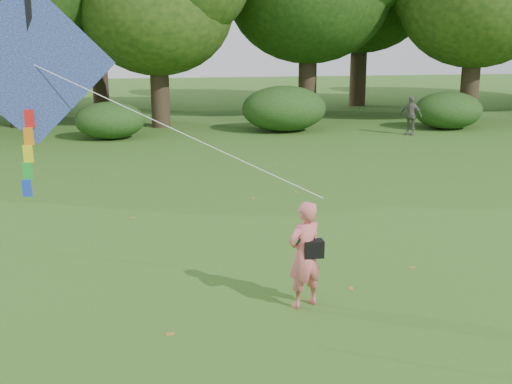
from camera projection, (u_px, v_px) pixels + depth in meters
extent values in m
plane|color=#265114|center=(338.00, 326.00, 9.05)|extent=(100.00, 100.00, 0.00)
imported|color=#D66564|center=(305.00, 255.00, 9.55)|extent=(0.71, 0.61, 1.64)
imported|color=#67635C|center=(411.00, 115.00, 25.55)|extent=(0.92, 0.90, 1.55)
cube|color=black|center=(313.00, 249.00, 9.51)|extent=(0.30, 0.20, 0.26)
cylinder|color=black|center=(306.00, 229.00, 9.41)|extent=(0.33, 0.14, 0.47)
cube|color=#24349F|center=(32.00, 64.00, 9.12)|extent=(2.33, 0.51, 2.37)
cube|color=black|center=(32.00, 64.00, 9.15)|extent=(0.17, 0.34, 2.16)
cylinder|color=white|center=(179.00, 132.00, 9.22)|extent=(4.08, 0.97, 1.92)
cube|color=red|center=(29.00, 118.00, 9.32)|extent=(0.14, 0.06, 0.26)
cube|color=orange|center=(29.00, 136.00, 9.38)|extent=(0.14, 0.06, 0.26)
cube|color=yellow|center=(28.00, 154.00, 9.44)|extent=(0.14, 0.06, 0.26)
cube|color=green|center=(27.00, 171.00, 9.49)|extent=(0.14, 0.06, 0.26)
cube|color=blue|center=(27.00, 188.00, 9.55)|extent=(0.14, 0.06, 0.26)
cylinder|color=#3A2D1E|center=(17.00, 82.00, 27.38)|extent=(0.88, 0.88, 3.85)
cylinder|color=#3A2D1E|center=(160.00, 90.00, 27.47)|extent=(0.80, 0.80, 3.15)
ellipsoid|color=#1E3F11|center=(157.00, 10.00, 26.66)|extent=(6.40, 6.40, 5.44)
cylinder|color=#3A2D1E|center=(307.00, 79.00, 30.45)|extent=(0.86, 0.86, 3.67)
cylinder|color=#3A2D1E|center=(470.00, 84.00, 29.21)|extent=(0.83, 0.83, 3.43)
ellipsoid|color=#1E3F11|center=(477.00, 2.00, 28.33)|extent=(6.80, 6.80, 5.78)
cylinder|color=#3A2D1E|center=(100.00, 75.00, 34.12)|extent=(0.84, 0.84, 3.50)
ellipsoid|color=#1E3F11|center=(96.00, 4.00, 33.22)|extent=(7.00, 7.00, 5.95)
cylinder|color=#3A2D1E|center=(358.00, 69.00, 35.35)|extent=(0.90, 0.90, 4.02)
ellipsoid|color=#264919|center=(110.00, 120.00, 24.59)|extent=(2.66, 2.09, 1.42)
ellipsoid|color=#264919|center=(284.00, 109.00, 26.42)|extent=(3.50, 2.75, 1.88)
ellipsoid|color=#264919|center=(448.00, 110.00, 27.11)|extent=(2.94, 2.31, 1.58)
cube|color=olive|center=(132.00, 218.00, 14.30)|extent=(0.14, 0.14, 0.01)
cube|color=olive|center=(296.00, 192.00, 16.58)|extent=(0.13, 0.14, 0.01)
cube|color=olive|center=(277.00, 163.00, 20.14)|extent=(0.14, 0.11, 0.01)
cube|color=olive|center=(295.00, 306.00, 9.73)|extent=(0.11, 0.14, 0.01)
cube|color=olive|center=(351.00, 288.00, 10.38)|extent=(0.11, 0.13, 0.01)
cube|color=olive|center=(170.00, 334.00, 8.81)|extent=(0.12, 0.09, 0.01)
cube|color=olive|center=(413.00, 268.00, 11.28)|extent=(0.14, 0.12, 0.01)
cube|color=olive|center=(253.00, 198.00, 15.99)|extent=(0.13, 0.14, 0.01)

